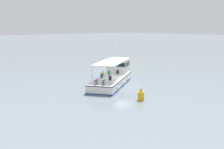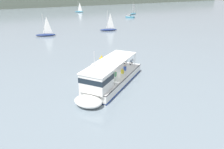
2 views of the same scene
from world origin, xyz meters
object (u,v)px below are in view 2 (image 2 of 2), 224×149
Objects in this scene: ferry_main at (108,80)px; sailboat_horizon_west at (133,13)px; sailboat_far_left at (79,11)px; sailboat_outer_anchorage at (46,34)px; motorboat_far_right at (130,16)px; channel_buoy at (102,60)px; sailboat_mid_channel at (109,29)px.

ferry_main is 2.28× the size of sailboat_horizon_west.
sailboat_outer_anchorage is at bearing -121.78° from sailboat_far_left.
motorboat_far_right is 58.67m from channel_buoy.
sailboat_mid_channel is (-31.22, -29.97, 0.00)m from sailboat_horizon_west.
motorboat_far_right is at bearing 49.52° from channel_buoy.
sailboat_far_left is at bearing 75.02° from sailboat_mid_channel.
sailboat_far_left is 32.24m from motorboat_far_right.
ferry_main is 90.47m from sailboat_far_left.
channel_buoy is at bearing -123.16° from sailboat_mid_channel.
motorboat_far_right is (22.52, 20.80, 0.00)m from sailboat_mid_channel.
sailboat_horizon_west is 12.65m from motorboat_far_right.
channel_buoy is at bearing 65.61° from ferry_main.
ferry_main is 34.35m from sailboat_outer_anchorage.
sailboat_far_left is at bearing 128.41° from sailboat_horizon_west.
sailboat_outer_anchorage and sailboat_far_left have the same top height.
ferry_main is 2.28× the size of sailboat_far_left.
channel_buoy is at bearing -130.48° from motorboat_far_right.
sailboat_far_left is at bearing 68.74° from channel_buoy.
sailboat_mid_channel reaches higher than channel_buoy.
channel_buoy is at bearing -131.01° from sailboat_horizon_west.
ferry_main reaches higher than motorboat_far_right.
channel_buoy is at bearing -111.26° from sailboat_far_left.
sailboat_mid_channel is at bearing -104.98° from sailboat_far_left.
sailboat_far_left is at bearing 105.55° from motorboat_far_right.
motorboat_far_right is (8.64, -31.06, 0.00)m from sailboat_far_left.
ferry_main is 2.28× the size of sailboat_mid_channel.
sailboat_outer_anchorage is 25.87m from channel_buoy.
motorboat_far_right is at bearing 42.72° from sailboat_mid_channel.
sailboat_outer_anchorage is (2.38, 34.27, -0.48)m from ferry_main.
sailboat_horizon_west is 1.41× the size of motorboat_far_right.
sailboat_horizon_west is 27.92m from sailboat_far_left.
sailboat_mid_channel is at bearing 58.99° from ferry_main.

